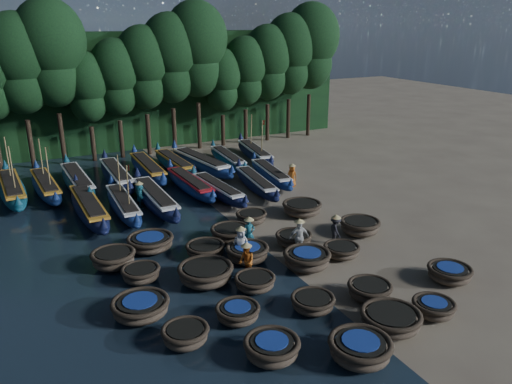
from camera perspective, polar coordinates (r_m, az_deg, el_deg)
name	(u,v)px	position (r m, az deg, el deg)	size (l,w,h in m)	color
ground	(254,241)	(26.18, -0.20, -5.58)	(120.00, 120.00, 0.00)	#7D735B
foliage_wall	(134,91)	(46.37, -13.78, 11.20)	(40.00, 3.00, 10.00)	black
coracle_1	(272,348)	(17.62, 1.82, -17.41)	(2.00, 2.00, 0.76)	brown
coracle_2	(360,349)	(17.87, 11.81, -17.14)	(2.21, 2.21, 0.82)	brown
coracle_3	(391,319)	(19.68, 15.14, -13.89)	(2.29, 2.29, 0.75)	brown
coracle_4	(434,308)	(20.96, 19.64, -12.34)	(1.69, 1.69, 0.66)	brown
coracle_5	(185,335)	(18.47, -8.07, -15.86)	(1.94, 1.94, 0.69)	brown
coracle_6	(238,312)	(19.54, -2.10, -13.59)	(1.93, 1.93, 0.65)	brown
coracle_7	(313,302)	(20.27, 6.50, -12.43)	(1.82, 1.82, 0.64)	brown
coracle_8	(370,290)	(21.39, 12.87, -10.88)	(2.01, 2.01, 0.71)	brown
coracle_9	(450,273)	(23.76, 21.25, -8.61)	(1.96, 1.96, 0.70)	brown
coracle_10	(140,307)	(20.24, -13.06, -12.69)	(2.27, 2.27, 0.74)	brown
coracle_11	(206,273)	(22.11, -5.78, -9.21)	(2.81, 2.81, 0.84)	brown
coracle_12	(255,282)	(21.58, -0.13, -10.22)	(1.94, 1.94, 0.63)	brown
coracle_13	(307,259)	(23.31, 5.85, -7.61)	(2.52, 2.52, 0.84)	brown
coracle_14	(342,250)	(24.64, 9.75, -6.59)	(2.07, 2.07, 0.63)	brown
coracle_15	(141,273)	(22.74, -13.02, -9.04)	(1.85, 1.85, 0.68)	brown
coracle_16	(205,249)	(24.46, -5.80, -6.54)	(2.36, 2.36, 0.67)	brown
coracle_17	(247,253)	(23.86, -0.99, -6.94)	(2.12, 2.12, 0.79)	brown
coracle_18	(294,239)	(25.55, 4.34, -5.33)	(1.97, 1.97, 0.67)	brown
coracle_19	(360,226)	(27.34, 11.79, -3.83)	(2.53, 2.53, 0.81)	brown
coracle_20	(113,258)	(24.18, -16.00, -7.32)	(2.33, 2.33, 0.83)	brown
coracle_21	(150,242)	(25.49, -11.98, -5.64)	(2.59, 2.59, 0.76)	brown
coracle_22	(230,233)	(25.95, -2.94, -4.73)	(2.54, 2.54, 0.79)	brown
coracle_23	(251,217)	(28.13, -0.54, -2.88)	(1.92, 1.92, 0.70)	brown
coracle_24	(302,208)	(29.49, 5.27, -1.82)	(2.82, 2.82, 0.78)	brown
long_boat_2	(89,207)	(30.64, -18.55, -1.68)	(1.68, 8.72, 1.53)	black
long_boat_3	(123,204)	(30.73, -14.92, -1.37)	(1.57, 7.79, 3.31)	navy
long_boat_4	(155,198)	(31.13, -11.45, -0.72)	(1.52, 8.69, 1.53)	black
long_boat_5	(190,184)	(33.65, -7.58, 0.92)	(1.65, 7.98, 1.40)	navy
long_boat_6	(218,189)	(32.44, -4.40, 0.30)	(1.85, 7.60, 1.34)	black
long_boat_7	(256,183)	(33.64, 0.01, 1.05)	(2.17, 7.57, 1.34)	black
long_boat_8	(271,174)	(35.65, 1.70, 2.07)	(2.23, 7.48, 1.33)	navy
long_boat_9	(12,189)	(35.80, -26.11, 0.31)	(1.97, 8.89, 3.78)	navy
long_boat_10	(46,186)	(35.71, -22.89, 0.65)	(1.92, 8.23, 3.50)	navy
long_boat_11	(78,181)	(35.93, -19.73, 1.22)	(1.83, 8.84, 1.56)	navy
long_boat_12	(117,175)	(36.42, -15.65, 1.87)	(1.61, 8.79, 1.55)	black
long_boat_13	(148,168)	(37.62, -12.27, 2.67)	(1.65, 8.66, 1.52)	navy
long_boat_14	(174,163)	(38.69, -9.31, 3.26)	(1.70, 8.09, 1.42)	navy
long_boat_15	(201,163)	(38.28, -6.33, 3.34)	(2.91, 9.11, 1.62)	navy
long_boat_16	(228,159)	(39.66, -3.24, 3.83)	(1.84, 7.63, 1.35)	navy
long_boat_17	(255,153)	(41.17, -0.15, 4.50)	(2.64, 8.24, 3.54)	black
fisherman_0	(241,243)	(23.90, -1.74, -5.79)	(0.94, 0.89, 1.82)	silver
fisherman_1	(249,232)	(24.95, -0.81, -4.57)	(0.68, 0.55, 1.82)	#185767
fisherman_2	(246,260)	(22.22, -1.11, -7.81)	(0.65, 0.81, 1.83)	#BE5C19
fisherman_3	(335,229)	(25.85, 9.07, -4.23)	(0.74, 1.06, 1.70)	black
fisherman_4	(299,236)	(24.44, 4.94, -5.09)	(1.10, 0.60, 1.98)	silver
fisherman_5	(140,195)	(31.16, -13.12, -0.32)	(0.89, 1.56, 1.80)	#185767
fisherman_6	(292,175)	(34.39, 4.14, 1.98)	(0.81, 0.90, 1.74)	#BE5C19
tree_3	(19,62)	(41.34, -25.50, 13.23)	(4.92, 4.92, 11.60)	black
tree_4	(51,52)	(41.46, -22.39, 14.59)	(5.34, 5.34, 12.58)	black
tree_5	(87,87)	(41.97, -18.76, 11.31)	(3.68, 3.68, 8.68)	black
tree_6	(116,77)	(42.30, -15.73, 12.58)	(4.09, 4.09, 9.65)	black
tree_7	(144,67)	(42.77, -12.72, 13.79)	(4.51, 4.51, 10.63)	black
tree_8	(170,57)	(43.36, -9.76, 14.94)	(4.92, 4.92, 11.60)	black
tree_9	(196,48)	(44.08, -6.85, 16.02)	(5.34, 5.34, 12.58)	black
tree_10	(222,79)	(45.15, -3.92, 12.73)	(3.68, 3.68, 8.68)	black
tree_11	(245,70)	(46.04, -1.23, 13.74)	(4.09, 4.09, 9.65)	black
tree_12	(268,62)	(47.03, 1.36, 14.67)	(4.51, 4.51, 10.63)	black
tree_13	(290,53)	(48.12, 3.87, 15.54)	(4.92, 4.92, 11.60)	black
tree_14	(311,45)	(49.31, 6.28, 16.35)	(5.34, 5.34, 12.58)	black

